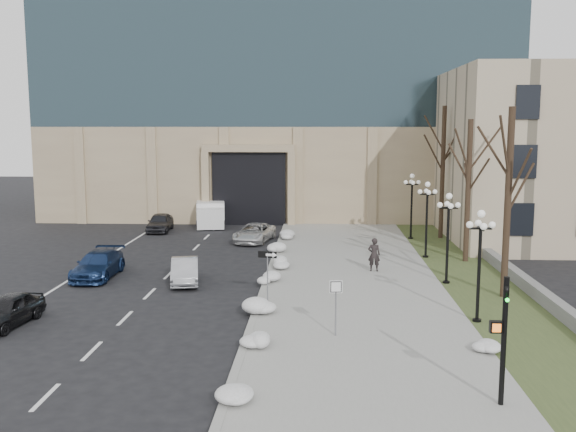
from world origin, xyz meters
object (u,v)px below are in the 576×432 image
car_d (254,233)px  keep_sign (336,296)px  car_a (7,310)px  car_c (98,265)px  car_b (185,271)px  lamppost_a (480,251)px  pedestrian (374,255)px  traffic_signal (502,344)px  lamppost_d (412,197)px  one_way_sign (271,261)px  car_e (160,222)px  box_truck (211,213)px  lamppost_c (427,209)px  lamppost_b (448,226)px

car_d → keep_sign: (5.20, -20.41, 1.05)m
car_a → car_c: bearing=92.0°
car_b → lamppost_a: (13.52, -6.24, 2.43)m
pedestrian → car_c: bearing=11.4°
keep_sign → traffic_signal: bearing=-57.5°
pedestrian → lamppost_d: size_ratio=0.39×
one_way_sign → lamppost_a: 9.16m
car_a → car_e: car_e is taller
car_b → lamppost_d: 19.09m
car_e → box_truck: 4.81m
car_c → car_d: size_ratio=1.03×
car_e → box_truck: box_truck is taller
pedestrian → lamppost_a: size_ratio=0.39×
box_truck → keep_sign: keep_sign is taller
one_way_sign → keep_sign: 5.45m
pedestrian → lamppost_c: size_ratio=0.39×
lamppost_a → lamppost_d: bearing=90.0°
lamppost_a → lamppost_b: size_ratio=1.00×
car_c → keep_sign: keep_sign is taller
keep_sign → lamppost_b: (5.90, 8.67, 1.38)m
traffic_signal → lamppost_a: (1.29, 8.09, 1.13)m
box_truck → lamppost_a: 30.15m
box_truck → traffic_signal: size_ratio=1.68×
car_e → lamppost_b: (18.84, -15.88, 2.37)m
lamppost_a → lamppost_c: same height
car_d → lamppost_c: size_ratio=0.97×
car_c → car_e: bearing=90.9°
lamppost_c → car_e: bearing=153.5°
car_c → one_way_sign: (9.70, -4.80, 1.34)m
car_b → lamppost_d: lamppost_d is taller
car_a → car_d: car_a is taller
box_truck → pedestrian: bearing=-63.8°
lamppost_a → lamppost_d: same height
car_a → car_c: car_c is taller
car_d → keep_sign: 21.09m
keep_sign → one_way_sign: bearing=116.2°
box_truck → lamppost_c: size_ratio=1.38×
car_c → car_d: car_c is taller
keep_sign → car_e: bearing=112.4°
car_c → lamppost_d: bearing=33.0°
car_d → lamppost_b: size_ratio=0.97×
car_c → keep_sign: (12.55, -9.43, 1.00)m
lamppost_c → car_c: bearing=-162.7°
car_c → one_way_sign: bearing=-26.9°
car_b → lamppost_a: bearing=-35.9°
lamppost_b → car_b: bearing=-178.9°
lamppost_a → lamppost_c: (0.00, 13.00, 0.00)m
one_way_sign → traffic_signal: traffic_signal is taller
car_e → lamppost_c: lamppost_c is taller
car_d → car_b: bearing=-90.7°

